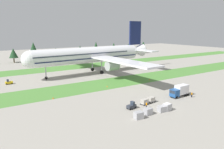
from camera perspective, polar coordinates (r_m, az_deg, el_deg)
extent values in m
plane|color=gray|center=(58.32, 14.23, -9.00)|extent=(400.00, 400.00, 0.00)
cube|color=#4C8438|center=(81.85, -1.87, -2.53)|extent=(320.00, 15.15, 0.01)
cube|color=#4C8438|center=(119.43, -12.27, 1.84)|extent=(320.00, 15.15, 0.01)
cylinder|color=white|center=(100.29, -6.26, 5.30)|extent=(53.84, 10.12, 7.30)
sphere|color=white|center=(90.41, -21.24, 3.82)|extent=(7.15, 7.15, 7.15)
cone|color=white|center=(117.32, 6.42, 6.53)|extent=(9.49, 7.41, 6.94)
cube|color=#141E4C|center=(100.45, -6.24, 4.58)|extent=(52.54, 10.20, 0.36)
cube|color=#283342|center=(98.65, -7.93, 5.68)|extent=(47.32, 9.85, 0.44)
cube|color=white|center=(84.34, 2.93, 3.59)|extent=(10.37, 36.30, 0.66)
cylinder|color=#A3A3A8|center=(88.21, 0.09, 2.40)|extent=(5.43, 4.29, 4.02)
cube|color=white|center=(120.94, -9.94, 5.98)|extent=(10.37, 36.30, 0.66)
cylinder|color=#A3A3A8|center=(115.85, -9.31, 4.55)|extent=(5.43, 4.29, 4.02)
cube|color=white|center=(110.51, 9.20, 6.41)|extent=(5.44, 13.29, 0.46)
cube|color=white|center=(123.47, 3.48, 7.11)|extent=(5.44, 13.29, 0.46)
cube|color=#141E4C|center=(116.38, 6.28, 11.09)|extent=(7.67, 1.19, 12.41)
cylinder|color=#A3A3A8|center=(92.72, -17.52, 1.31)|extent=(0.44, 0.44, 7.25)
cylinder|color=black|center=(93.42, -17.38, -0.87)|extent=(1.22, 0.48, 1.20)
cylinder|color=#A3A3A8|center=(99.38, -2.81, 2.62)|extent=(0.44, 0.44, 7.00)
cylinder|color=black|center=(100.01, -2.79, 0.64)|extent=(1.73, 0.68, 1.70)
cylinder|color=#A3A3A8|center=(106.77, -5.36, 3.24)|extent=(0.44, 0.44, 7.00)
cylinder|color=black|center=(107.36, -5.32, 1.39)|extent=(1.73, 0.68, 1.70)
cube|color=#2D333D|center=(56.67, 5.27, -8.56)|extent=(2.74, 1.60, 0.77)
cube|color=#283342|center=(56.65, 5.57, -7.67)|extent=(0.83, 1.17, 0.90)
cylinder|color=black|center=(55.85, 4.99, -9.29)|extent=(0.62, 0.27, 0.60)
cylinder|color=black|center=(56.58, 4.21, -8.99)|extent=(0.62, 0.27, 0.60)
cylinder|color=black|center=(57.06, 6.32, -8.85)|extent=(0.62, 0.27, 0.60)
cylinder|color=black|center=(57.78, 5.53, -8.56)|extent=(0.62, 0.27, 0.60)
cube|color=#A3A3A8|center=(60.26, 8.76, -7.67)|extent=(2.36, 1.75, 0.10)
cube|color=#ADA89E|center=(60.06, 8.78, -7.13)|extent=(2.08, 1.54, 1.10)
cylinder|color=black|center=(59.31, 8.71, -8.20)|extent=(0.41, 0.17, 0.40)
cylinder|color=black|center=(60.18, 7.73, -7.86)|extent=(0.41, 0.17, 0.40)
cylinder|color=black|center=(60.50, 9.78, -7.82)|extent=(0.41, 0.17, 0.40)
cylinder|color=black|center=(61.35, 8.80, -7.51)|extent=(0.41, 0.17, 0.40)
cube|color=#A3A3A8|center=(62.34, 10.56, -7.05)|extent=(2.36, 1.75, 0.10)
cube|color=#ADA89E|center=(62.15, 10.59, -6.53)|extent=(2.08, 1.54, 1.10)
cylinder|color=black|center=(61.38, 10.54, -7.56)|extent=(0.41, 0.17, 0.40)
cylinder|color=black|center=(62.22, 9.57, -7.25)|extent=(0.41, 0.17, 0.40)
cylinder|color=black|center=(62.61, 11.54, -7.21)|extent=(0.41, 0.17, 0.40)
cylinder|color=black|center=(63.43, 10.57, -6.91)|extent=(0.41, 0.17, 0.40)
cube|color=#1E4C8E|center=(67.62, 16.56, -4.79)|extent=(2.29, 2.38, 2.20)
cube|color=#283342|center=(66.70, 16.01, -4.60)|extent=(0.16, 2.07, 0.97)
cube|color=silver|center=(70.02, 18.32, -3.82)|extent=(4.58, 2.47, 2.80)
cylinder|color=black|center=(67.18, 17.05, -5.91)|extent=(0.97, 0.34, 0.96)
cylinder|color=black|center=(68.36, 15.74, -5.52)|extent=(0.97, 0.34, 0.96)
cylinder|color=black|center=(70.62, 19.32, -5.19)|extent=(0.97, 0.34, 0.96)
cylinder|color=black|center=(71.75, 18.04, -4.84)|extent=(0.97, 0.34, 0.96)
cylinder|color=black|center=(71.51, 19.86, -5.02)|extent=(0.97, 0.34, 0.96)
cylinder|color=black|center=(72.62, 18.58, -4.67)|extent=(0.97, 0.34, 0.96)
cube|color=yellow|center=(90.18, -26.11, -1.96)|extent=(2.67, 1.44, 0.77)
cube|color=#283342|center=(89.94, -26.40, -1.47)|extent=(0.76, 1.13, 0.90)
cylinder|color=black|center=(90.93, -25.58, -2.05)|extent=(0.61, 0.23, 0.60)
cylinder|color=black|center=(89.87, -25.46, -2.20)|extent=(0.61, 0.23, 0.60)
cylinder|color=black|center=(90.67, -26.71, -2.20)|extent=(0.61, 0.23, 0.60)
cylinder|color=black|center=(89.61, -26.60, -2.34)|extent=(0.61, 0.23, 0.60)
cylinder|color=black|center=(70.14, 20.68, -5.46)|extent=(0.18, 0.18, 0.85)
cylinder|color=black|center=(70.30, 20.80, -5.43)|extent=(0.18, 0.18, 0.85)
cylinder|color=orange|center=(70.01, 20.79, -4.87)|extent=(0.36, 0.36, 0.62)
sphere|color=tan|center=(69.89, 20.82, -4.51)|extent=(0.24, 0.24, 0.24)
cylinder|color=orange|center=(69.85, 20.66, -4.92)|extent=(0.10, 0.10, 0.58)
cylinder|color=orange|center=(70.19, 20.91, -4.86)|extent=(0.10, 0.10, 0.58)
cylinder|color=black|center=(57.81, 9.21, -8.52)|extent=(0.18, 0.18, 0.85)
cylinder|color=black|center=(57.64, 9.34, -8.59)|extent=(0.18, 0.18, 0.85)
cylinder|color=orange|center=(57.47, 9.30, -7.87)|extent=(0.36, 0.36, 0.62)
sphere|color=tan|center=(57.32, 9.31, -7.44)|extent=(0.24, 0.24, 0.24)
cylinder|color=orange|center=(57.66, 9.16, -7.83)|extent=(0.10, 0.10, 0.58)
cylinder|color=orange|center=(57.31, 9.43, -7.96)|extent=(0.10, 0.10, 0.58)
cube|color=#A3A3A8|center=(53.56, 9.66, -9.79)|extent=(2.13, 1.76, 1.63)
cube|color=#A3A3A8|center=(50.84, 7.20, -10.88)|extent=(2.18, 1.83, 1.70)
cube|color=#A3A3A8|center=(55.99, 13.34, -9.02)|extent=(2.17, 1.82, 1.53)
cube|color=#A3A3A8|center=(57.15, 14.69, -8.51)|extent=(2.18, 1.84, 1.79)
cone|color=orange|center=(77.28, -1.35, -3.19)|extent=(0.44, 0.44, 0.57)
cone|color=orange|center=(66.59, -15.65, -6.13)|extent=(0.44, 0.44, 0.64)
cone|color=orange|center=(89.27, 10.10, -1.31)|extent=(0.44, 0.44, 0.52)
cylinder|color=#4C3823|center=(148.47, -24.97, 3.54)|extent=(0.70, 0.70, 3.08)
cone|color=#1E4223|center=(147.96, -25.13, 5.27)|extent=(5.47, 5.47, 5.94)
cylinder|color=#4C3823|center=(153.55, -20.31, 4.28)|extent=(0.70, 0.70, 3.70)
cone|color=#1E4223|center=(152.92, -20.48, 6.58)|extent=(6.30, 6.30, 8.71)
cylinder|color=#4C3823|center=(155.17, -14.92, 4.50)|extent=(0.70, 0.70, 2.68)
cone|color=#1E4223|center=(154.73, -15.00, 5.96)|extent=(5.78, 5.78, 5.27)
cylinder|color=#4C3823|center=(161.55, -8.59, 5.27)|extent=(0.70, 0.70, 3.85)
cone|color=#1E4223|center=(161.09, -8.64, 6.86)|extent=(3.91, 3.91, 5.16)
cylinder|color=#4C3823|center=(170.08, -4.33, 5.48)|extent=(0.70, 0.70, 2.55)
cone|color=#1E4223|center=(169.53, -4.36, 7.39)|extent=(5.24, 5.24, 8.86)
cylinder|color=#4C3823|center=(172.69, 0.45, 5.73)|extent=(0.70, 0.70, 3.26)
cone|color=#1E4223|center=(172.21, 0.46, 7.42)|extent=(5.02, 5.02, 6.95)
cylinder|color=#4C3823|center=(185.50, 4.36, 6.07)|extent=(0.70, 0.70, 2.84)
cone|color=#1E4223|center=(185.10, 4.38, 7.41)|extent=(6.07, 6.07, 5.91)
cylinder|color=#4C3823|center=(193.20, 8.40, 6.38)|extent=(0.70, 0.70, 3.96)
cone|color=#1E4223|center=(192.77, 8.45, 7.87)|extent=(6.00, 6.00, 6.15)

